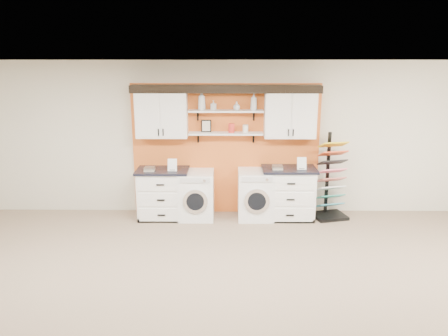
{
  "coord_description": "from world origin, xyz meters",
  "views": [
    {
      "loc": [
        0.04,
        -3.87,
        2.92
      ],
      "look_at": [
        -0.02,
        2.3,
        1.29
      ],
      "focal_mm": 35.0,
      "sensor_mm": 36.0,
      "label": 1
    }
  ],
  "objects_px": {
    "base_cabinet_right": "(288,193)",
    "dryer": "(256,194)",
    "base_cabinet_left": "(163,193)",
    "washer": "(197,195)",
    "sample_rack": "(330,191)"
  },
  "relations": [
    {
      "from": "base_cabinet_right",
      "to": "dryer",
      "type": "distance_m",
      "value": 0.59
    },
    {
      "from": "base_cabinet_left",
      "to": "washer",
      "type": "relative_size",
      "value": 1.07
    },
    {
      "from": "base_cabinet_right",
      "to": "base_cabinet_left",
      "type": "bearing_deg",
      "value": 180.0
    },
    {
      "from": "base_cabinet_right",
      "to": "washer",
      "type": "relative_size",
      "value": 1.11
    },
    {
      "from": "base_cabinet_left",
      "to": "sample_rack",
      "type": "distance_m",
      "value": 3.02
    },
    {
      "from": "dryer",
      "to": "sample_rack",
      "type": "height_order",
      "value": "sample_rack"
    },
    {
      "from": "sample_rack",
      "to": "base_cabinet_left",
      "type": "bearing_deg",
      "value": 166.34
    },
    {
      "from": "base_cabinet_left",
      "to": "washer",
      "type": "distance_m",
      "value": 0.6
    },
    {
      "from": "base_cabinet_left",
      "to": "base_cabinet_right",
      "type": "relative_size",
      "value": 0.97
    },
    {
      "from": "base_cabinet_right",
      "to": "sample_rack",
      "type": "xyz_separation_m",
      "value": [
        0.76,
        0.03,
        0.04
      ]
    },
    {
      "from": "sample_rack",
      "to": "base_cabinet_right",
      "type": "bearing_deg",
      "value": 168.18
    },
    {
      "from": "washer",
      "to": "dryer",
      "type": "relative_size",
      "value": 0.98
    },
    {
      "from": "dryer",
      "to": "sample_rack",
      "type": "distance_m",
      "value": 1.35
    },
    {
      "from": "washer",
      "to": "sample_rack",
      "type": "distance_m",
      "value": 2.42
    },
    {
      "from": "base_cabinet_left",
      "to": "sample_rack",
      "type": "bearing_deg",
      "value": 0.62
    }
  ]
}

